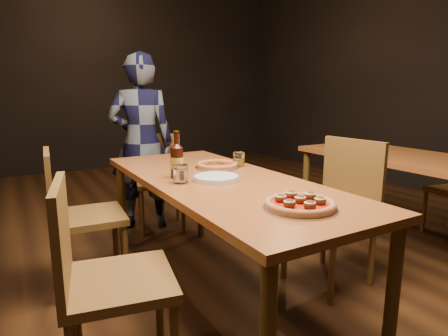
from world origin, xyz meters
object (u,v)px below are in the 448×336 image
chair_main_nw (119,280)px  chair_end (160,181)px  pizza_margherita (217,165)px  chair_main_sw (88,216)px  chair_main_e (330,211)px  table_right (425,167)px  amber_glass (239,159)px  pizza_meatball (300,204)px  water_glass (181,174)px  plate_stack (216,178)px  table_main (220,190)px  beer_bottle (177,162)px  diner (141,143)px

chair_main_nw → chair_end: chair_main_nw is taller
pizza_margherita → chair_main_nw: bearing=-141.4°
chair_main_sw → pizza_margherita: chair_main_sw is taller
chair_main_e → table_right: bearing=85.2°
chair_main_nw → amber_glass: bearing=-46.3°
chair_main_nw → amber_glass: size_ratio=9.68×
amber_glass → chair_end: bearing=99.5°
chair_main_nw → chair_main_sw: (0.05, 0.94, -0.00)m
pizza_meatball → water_glass: (-0.26, 0.69, 0.03)m
plate_stack → chair_main_e: bearing=-13.2°
table_main → pizza_margherita: pizza_margherita is taller
chair_main_nw → beer_bottle: size_ratio=3.53×
beer_bottle → amber_glass: beer_bottle is taller
water_glass → plate_stack: bearing=-11.2°
chair_end → table_main: bearing=-79.7°
pizza_meatball → plate_stack: pizza_meatball is taller
plate_stack → amber_glass: amber_glass is taller
beer_bottle → diner: (0.21, 1.31, -0.05)m
table_right → pizza_meatball: pizza_meatball is taller
chair_main_sw → chair_main_e: bearing=-114.3°
table_main → beer_bottle: beer_bottle is taller
chair_main_sw → pizza_meatball: size_ratio=2.92×
table_main → table_right: size_ratio=1.00×
plate_stack → diner: diner is taller
chair_main_e → pizza_margherita: size_ratio=3.39×
chair_main_nw → water_glass: 0.70m
pizza_margherita → plate_stack: bearing=-120.1°
chair_main_sw → amber_glass: bearing=-102.7°
pizza_meatball → table_main: bearing=90.9°
beer_bottle → chair_main_nw: bearing=-133.0°
table_right → chair_main_e: 1.02m
chair_main_e → plate_stack: (-0.74, 0.17, 0.27)m
pizza_meatball → chair_main_nw: bearing=158.2°
table_right → amber_glass: (-1.41, 0.45, 0.12)m
chair_main_sw → pizza_margherita: (0.80, -0.27, 0.30)m
chair_main_nw → beer_bottle: 0.82m
table_right → plate_stack: bearing=174.5°
diner → table_right: bearing=159.1°
chair_main_e → chair_end: 1.62m
chair_main_e → diner: diner is taller
pizza_meatball → beer_bottle: 0.85m
pizza_margherita → water_glass: size_ratio=2.84×
pizza_margherita → diner: bearing=96.9°
pizza_meatball → amber_glass: size_ratio=3.30×
table_right → water_glass: 1.96m
pizza_margherita → diner: (-0.14, 1.17, 0.03)m
table_main → pizza_margherita: size_ratio=6.85×
pizza_margherita → table_right: bearing=-17.0°
chair_main_sw → pizza_margherita: bearing=-103.9°
diner → chair_main_sw: bearing=77.0°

